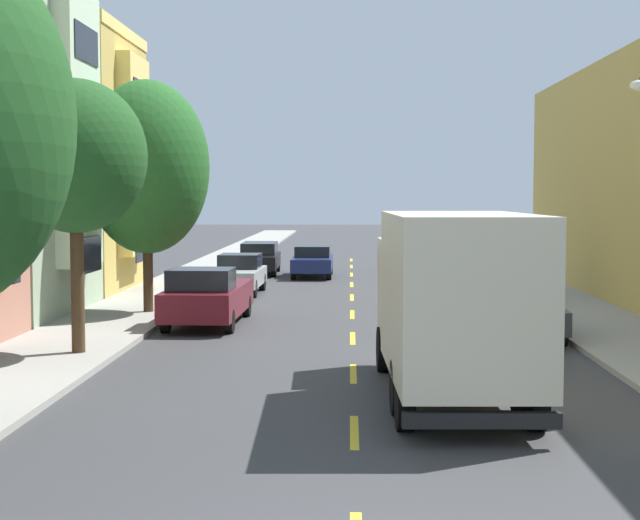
# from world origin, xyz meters

# --- Properties ---
(ground_plane) EXTENTS (160.00, 160.00, 0.00)m
(ground_plane) POSITION_xyz_m (0.00, 30.00, 0.00)
(ground_plane) COLOR #38383A
(sidewalk_left) EXTENTS (3.20, 120.00, 0.14)m
(sidewalk_left) POSITION_xyz_m (-7.10, 28.00, 0.07)
(sidewalk_left) COLOR #99968E
(sidewalk_left) RESTS_ON ground_plane
(sidewalk_right) EXTENTS (3.20, 120.00, 0.14)m
(sidewalk_right) POSITION_xyz_m (7.10, 28.00, 0.07)
(sidewalk_right) COLOR #99968E
(sidewalk_right) RESTS_ON ground_plane
(lane_centerline_dashes) EXTENTS (0.14, 47.20, 0.01)m
(lane_centerline_dashes) POSITION_xyz_m (0.00, 24.50, 0.00)
(lane_centerline_dashes) COLOR yellow
(lane_centerline_dashes) RESTS_ON ground_plane
(street_tree_second) EXTENTS (3.29, 3.29, 6.33)m
(street_tree_second) POSITION_xyz_m (-6.40, 13.72, 4.67)
(street_tree_second) COLOR #47331E
(street_tree_second) RESTS_ON sidewalk_left
(street_tree_third) EXTENTS (3.90, 3.90, 7.22)m
(street_tree_third) POSITION_xyz_m (-6.40, 21.46, 4.65)
(street_tree_third) COLOR #47331E
(street_tree_third) RESTS_ON sidewalk_left
(delivery_box_truck) EXTENTS (2.61, 7.35, 3.48)m
(delivery_box_truck) POSITION_xyz_m (1.81, 9.37, 1.95)
(delivery_box_truck) COLOR beige
(delivery_box_truck) RESTS_ON ground_plane
(parked_pickup_burgundy) EXTENTS (2.11, 5.34, 1.73)m
(parked_pickup_burgundy) POSITION_xyz_m (-4.23, 19.42, 0.83)
(parked_pickup_burgundy) COLOR maroon
(parked_pickup_burgundy) RESTS_ON ground_plane
(parked_wagon_black) EXTENTS (1.91, 4.73, 1.50)m
(parked_wagon_black) POSITION_xyz_m (-4.40, 37.18, 0.80)
(parked_wagon_black) COLOR black
(parked_wagon_black) RESTS_ON ground_plane
(parked_suv_champagne) EXTENTS (2.08, 4.85, 1.93)m
(parked_suv_champagne) POSITION_xyz_m (4.45, 26.70, 0.99)
(parked_suv_champagne) COLOR tan
(parked_suv_champagne) RESTS_ON ground_plane
(parked_sedan_charcoal) EXTENTS (1.93, 4.55, 1.43)m
(parked_sedan_charcoal) POSITION_xyz_m (4.50, 17.28, 0.75)
(parked_sedan_charcoal) COLOR #333338
(parked_sedan_charcoal) RESTS_ON ground_plane
(parked_wagon_sky) EXTENTS (1.85, 4.71, 1.50)m
(parked_wagon_sky) POSITION_xyz_m (4.33, 41.08, 0.80)
(parked_wagon_sky) COLOR #7A9EC6
(parked_wagon_sky) RESTS_ON ground_plane
(parked_hatchback_silver) EXTENTS (1.86, 4.05, 1.50)m
(parked_hatchback_silver) POSITION_xyz_m (-4.34, 28.26, 0.76)
(parked_hatchback_silver) COLOR #B2B5BA
(parked_hatchback_silver) RESTS_ON ground_plane
(moving_navy_sedan) EXTENTS (1.80, 4.50, 1.43)m
(moving_navy_sedan) POSITION_xyz_m (-1.80, 35.76, 0.75)
(moving_navy_sedan) COLOR navy
(moving_navy_sedan) RESTS_ON ground_plane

